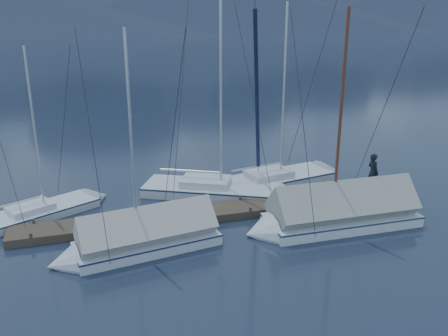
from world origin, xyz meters
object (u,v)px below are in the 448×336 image
(sailboat_covered_near, at_px, (330,216))
(sailboat_covered_far, at_px, (134,241))
(sailboat_open_right, at_px, (289,178))
(sailboat_open_left, at_px, (54,209))
(sailboat_open_mid, at_px, (232,192))
(person, at_px, (373,172))

(sailboat_covered_near, height_order, sailboat_covered_far, sailboat_covered_near)
(sailboat_open_right, xyz_separation_m, sailboat_covered_far, (-8.83, -5.58, 0.26))
(sailboat_open_left, height_order, sailboat_open_right, sailboat_open_right)
(sailboat_open_mid, bearing_deg, sailboat_covered_far, -139.96)
(sailboat_open_left, distance_m, sailboat_open_right, 11.92)
(sailboat_open_mid, distance_m, sailboat_covered_near, 5.40)
(sailboat_open_mid, height_order, sailboat_open_right, sailboat_open_mid)
(sailboat_open_left, distance_m, sailboat_open_mid, 8.35)
(sailboat_open_left, height_order, sailboat_covered_near, sailboat_covered_near)
(sailboat_open_left, height_order, person, sailboat_open_left)
(sailboat_open_mid, height_order, person, sailboat_open_mid)
(sailboat_covered_near, bearing_deg, sailboat_open_left, 156.00)
(sailboat_open_left, bearing_deg, person, -9.70)
(sailboat_covered_far, bearing_deg, person, 11.07)
(sailboat_open_left, height_order, sailboat_covered_far, sailboat_covered_far)
(sailboat_open_left, relative_size, sailboat_open_mid, 0.78)
(person, bearing_deg, sailboat_open_right, 37.22)
(sailboat_covered_near, relative_size, person, 5.21)
(sailboat_covered_near, bearing_deg, sailboat_covered_far, 178.91)
(sailboat_open_right, xyz_separation_m, sailboat_covered_near, (-0.72, -5.73, 0.31))
(sailboat_open_mid, xyz_separation_m, person, (6.45, -2.14, 1.10))
(sailboat_covered_far, relative_size, person, 4.77)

